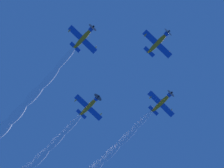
{
  "coord_description": "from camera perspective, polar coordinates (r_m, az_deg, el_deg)",
  "views": [
    {
      "loc": [
        -23.69,
        -31.72,
        2.1
      ],
      "look_at": [
        -3.81,
        10.1,
        94.76
      ],
      "focal_mm": 74.57,
      "sensor_mm": 36.0,
      "label": 1
    }
  ],
  "objects": [
    {
      "name": "airplane_lead",
      "position": [
        99.37,
        5.71,
        5.12
      ],
      "size": [
        7.46,
        6.9,
        2.71
      ],
      "color": "orange"
    },
    {
      "name": "airplane_left_wingman",
      "position": [
        107.79,
        6.15,
        -2.23
      ],
      "size": [
        7.33,
        6.9,
        3.0
      ],
      "color": "orange"
    },
    {
      "name": "airplane_right_wingman",
      "position": [
        99.83,
        -3.5,
        5.69
      ],
      "size": [
        7.4,
        6.9,
        2.88
      ],
      "color": "orange"
    },
    {
      "name": "airplane_slot_tail",
      "position": [
        104.61,
        -2.79,
        -2.7
      ],
      "size": [
        7.46,
        6.89,
        2.57
      ],
      "color": "orange"
    },
    {
      "name": "smoke_trail_right_wingman",
      "position": [
        110.81,
        -12.12,
        -4.21
      ],
      "size": [
        11.69,
        36.66,
        2.95
      ],
      "color": "white"
    }
  ]
}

